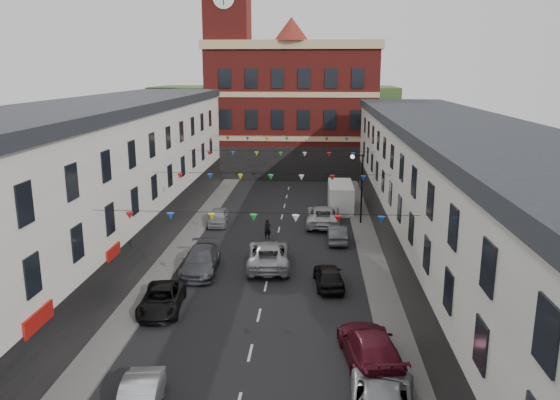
% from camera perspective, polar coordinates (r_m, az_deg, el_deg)
% --- Properties ---
extents(ground, '(160.00, 160.00, 0.00)m').
position_cam_1_polar(ground, '(33.47, -1.50, -9.00)').
color(ground, black).
rests_on(ground, ground).
extents(pavement_left, '(1.80, 64.00, 0.15)m').
position_cam_1_polar(pavement_left, '(36.51, -12.15, -7.23)').
color(pavement_left, '#605E5B').
rests_on(pavement_left, ground).
extents(pavement_right, '(1.80, 64.00, 0.15)m').
position_cam_1_polar(pavement_right, '(35.41, 10.10, -7.79)').
color(pavement_right, '#605E5B').
rests_on(pavement_right, ground).
extents(terrace_left, '(8.40, 56.00, 10.70)m').
position_cam_1_polar(terrace_left, '(35.79, -20.54, 0.60)').
color(terrace_left, silver).
rests_on(terrace_left, ground).
extents(terrace_right, '(8.40, 56.00, 9.70)m').
position_cam_1_polar(terrace_right, '(33.96, 18.82, -0.79)').
color(terrace_right, beige).
rests_on(terrace_right, ground).
extents(civic_building, '(20.60, 13.30, 18.50)m').
position_cam_1_polar(civic_building, '(68.95, 1.35, 9.62)').
color(civic_building, maroon).
rests_on(civic_building, ground).
extents(clock_tower, '(5.60, 5.60, 30.00)m').
position_cam_1_polar(clock_tower, '(66.63, -5.43, 15.28)').
color(clock_tower, maroon).
rests_on(clock_tower, ground).
extents(distant_hill, '(40.00, 14.00, 10.00)m').
position_cam_1_polar(distant_hill, '(93.37, -0.52, 8.72)').
color(distant_hill, '#2E4E24').
rests_on(distant_hill, ground).
extents(street_lamp, '(1.10, 0.36, 6.00)m').
position_cam_1_polar(street_lamp, '(45.81, 8.26, 2.16)').
color(street_lamp, black).
rests_on(street_lamp, ground).
extents(car_left_c, '(2.58, 4.84, 1.29)m').
position_cam_1_polar(car_left_c, '(30.77, -12.26, -10.11)').
color(car_left_c, black).
rests_on(car_left_c, ground).
extents(car_left_d, '(2.45, 5.42, 1.54)m').
position_cam_1_polar(car_left_d, '(35.79, -8.29, -6.29)').
color(car_left_d, '#46484F').
rests_on(car_left_d, ground).
extents(car_left_e, '(1.85, 4.07, 1.35)m').
position_cam_1_polar(car_left_e, '(46.37, -6.47, -1.74)').
color(car_left_e, '#93959B').
rests_on(car_left_e, ground).
extents(car_right_b, '(3.10, 5.57, 1.47)m').
position_cam_1_polar(car_right_b, '(22.14, 10.56, -19.79)').
color(car_right_b, '#94989B').
rests_on(car_right_b, ground).
extents(car_right_c, '(2.99, 5.87, 1.63)m').
position_cam_1_polar(car_right_c, '(25.29, 9.43, -15.01)').
color(car_right_c, '#5B1222').
rests_on(car_right_c, ground).
extents(car_right_d, '(2.02, 4.19, 1.38)m').
position_cam_1_polar(car_right_d, '(33.30, 5.12, -7.90)').
color(car_right_d, black).
rests_on(car_right_d, ground).
extents(car_right_e, '(1.46, 3.99, 1.31)m').
position_cam_1_polar(car_right_e, '(41.69, 5.96, -3.52)').
color(car_right_e, '#505559').
rests_on(car_right_e, ground).
extents(car_right_f, '(2.77, 5.89, 1.63)m').
position_cam_1_polar(car_right_f, '(46.09, 4.50, -1.62)').
color(car_right_f, silver).
rests_on(car_right_f, ground).
extents(moving_car, '(3.15, 6.13, 1.66)m').
position_cam_1_polar(moving_car, '(36.39, -1.20, -5.72)').
color(moving_car, '#AFB0B6').
rests_on(moving_car, ground).
extents(white_van, '(2.22, 5.67, 2.50)m').
position_cam_1_polar(white_van, '(50.99, 6.33, 0.33)').
color(white_van, white).
rests_on(white_van, ground).
extents(pedestrian, '(0.67, 0.57, 1.55)m').
position_cam_1_polar(pedestrian, '(42.11, -1.30, -3.10)').
color(pedestrian, black).
rests_on(pedestrian, ground).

